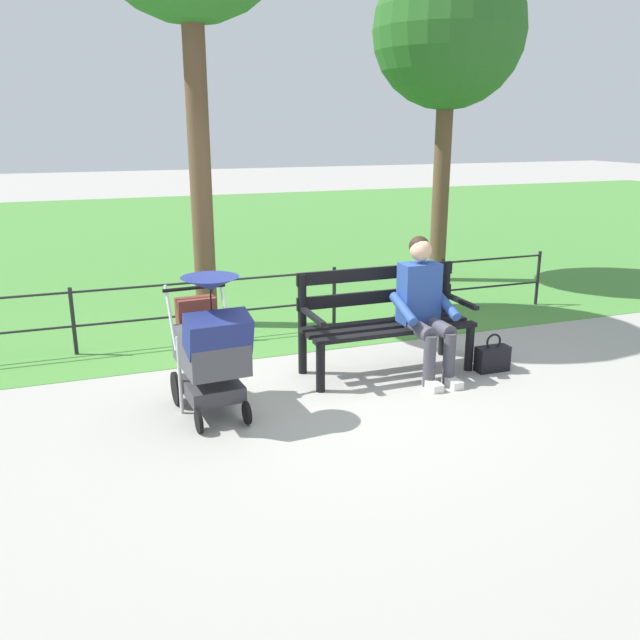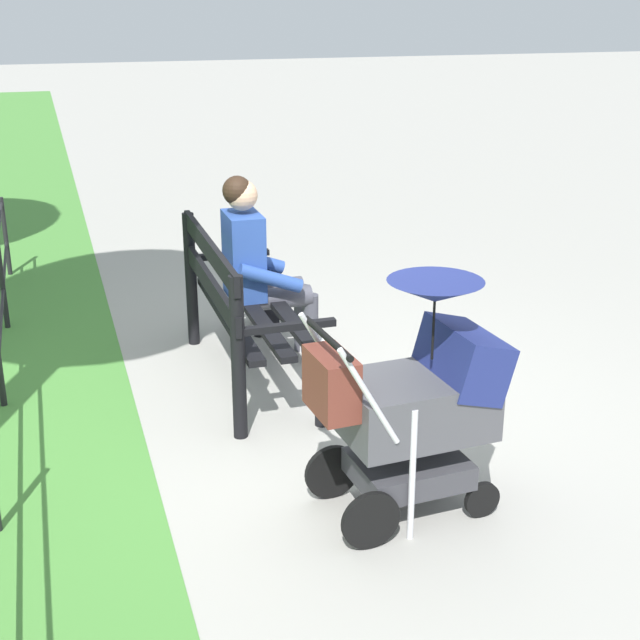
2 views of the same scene
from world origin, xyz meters
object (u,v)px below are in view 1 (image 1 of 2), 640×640
Objects in this scene: park_bench at (384,316)px; tree_behind_fence at (449,33)px; person_on_bench at (424,303)px; stroller at (211,344)px; handbag at (492,358)px.

tree_behind_fence is at bearing -127.22° from park_bench.
person_on_bench is 2.04m from stroller.
person_on_bench is at bearing 143.10° from park_bench.
handbag is 5.07m from tree_behind_fence.
tree_behind_fence is (-2.40, -3.15, 2.91)m from park_bench.
person_on_bench is (-0.30, 0.22, 0.15)m from park_bench.
person_on_bench is 0.28× the size of tree_behind_fence.
handbag is (-0.65, 0.18, -0.55)m from person_on_bench.
person_on_bench is at bearing -15.67° from handbag.
person_on_bench is 3.45× the size of handbag.
stroller is (2.02, 0.25, -0.08)m from person_on_bench.
park_bench is 1.39× the size of stroller.
tree_behind_fence reaches higher than stroller.
tree_behind_fence reaches higher than handbag.
stroller is at bearing 41.34° from tree_behind_fence.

